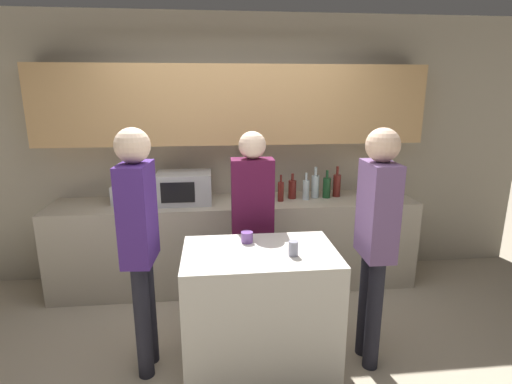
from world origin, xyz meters
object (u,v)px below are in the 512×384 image
Objects in this scene: microwave at (184,188)px; cup_1 at (293,248)px; person_center at (139,233)px; bottle_0 at (268,186)px; bottle_2 at (292,189)px; bottle_6 at (337,185)px; potted_plant at (388,178)px; person_right at (252,213)px; bottle_4 at (315,186)px; bottle_3 at (306,189)px; cup_0 at (247,237)px; bottle_1 at (281,191)px; bottle_5 at (327,187)px; person_left at (376,229)px; toaster at (126,195)px.

cup_1 is at bearing -60.61° from microwave.
microwave is at bearing 174.63° from person_center.
bottle_0 is 1.21× the size of bottle_2.
bottle_6 is (0.47, 0.02, 0.02)m from bottle_2.
potted_plant is 1.64m from person_right.
bottle_2 is at bearing -178.94° from bottle_4.
bottle_3 is 1.32m from cup_0.
potted_plant is 1.13m from bottle_1.
bottle_5 reaches higher than bottle_3.
bottle_4 is (0.11, 0.07, 0.02)m from bottle_3.
bottle_6 is at bearing -5.01° from person_left.
person_right is (-1.47, -0.72, -0.10)m from potted_plant.
bottle_3 is 0.17× the size of person_right.
cup_1 is 0.72m from person_right.
person_left reaches higher than bottle_3.
bottle_4 is 0.18× the size of person_left.
bottle_6 is (-0.52, 0.06, -0.08)m from potted_plant.
toaster is at bearing -178.84° from bottle_2.
bottle_6 is 0.18× the size of person_center.
cup_1 reaches higher than cup_0.
bottle_1 is 0.97× the size of bottle_3.
cup_1 is at bearing 85.32° from person_center.
bottle_5 is 3.33× the size of cup_0.
bottle_4 reaches higher than microwave.
microwave is 1.20m from bottle_3.
potted_plant is 1.94m from cup_0.
bottle_6 is (1.55, 0.06, -0.03)m from microwave.
bottle_3 is 2.74× the size of cup_1.
toaster reaches higher than cup_0.
bottle_5 reaches higher than toaster.
microwave is at bearing -0.16° from toaster.
bottle_2 is at bearing 177.99° from bottle_5.
potted_plant is 4.59× the size of cup_0.
bottle_6 is at bearing 10.94° from bottle_1.
cup_0 is at bearing -46.87° from toaster.
potted_plant is at bearing 2.00° from bottle_3.
bottle_6 is (0.12, 0.04, 0.01)m from bottle_5.
bottle_2 is 0.90m from person_right.
bottle_6 is 0.19× the size of person_right.
person_left reaches higher than bottle_5.
bottle_1 is 1.67m from person_center.
toaster is at bearing 133.83° from cup_1.
bottle_0 is 0.18× the size of person_left.
person_right is at bearing -117.66° from bottle_1.
person_right is at bearing -133.42° from bottle_4.
cup_1 is at bearing -131.81° from potted_plant.
person_left reaches higher than cup_1.
bottle_3 is 0.16× the size of person_center.
bottle_1 is 3.10× the size of cup_0.
toaster is at bearing -178.85° from bottle_4.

